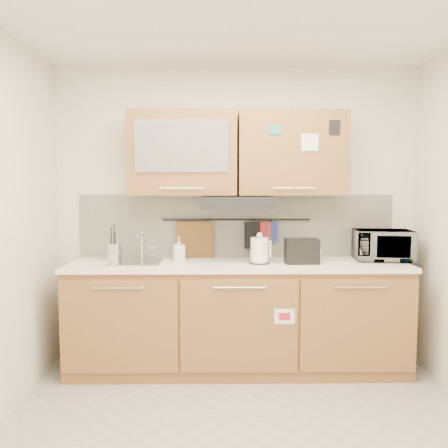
{
  "coord_description": "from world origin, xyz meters",
  "views": [
    {
      "loc": [
        -0.16,
        -2.42,
        1.55
      ],
      "look_at": [
        -0.12,
        1.05,
        1.25
      ],
      "focal_mm": 35.0,
      "sensor_mm": 36.0,
      "label": 1
    }
  ],
  "objects": [
    {
      "name": "wall_back",
      "position": [
        0.0,
        1.5,
        1.3
      ],
      "size": [
        3.2,
        0.0,
        3.2
      ],
      "primitive_type": "plane",
      "rotation": [
        1.57,
        0.0,
        0.0
      ],
      "color": "silver",
      "rests_on": "ground"
    },
    {
      "name": "base_cabinet",
      "position": [
        0.0,
        1.19,
        0.41
      ],
      "size": [
        2.8,
        0.64,
        0.88
      ],
      "color": "#935834",
      "rests_on": "floor"
    },
    {
      "name": "countertop",
      "position": [
        0.0,
        1.19,
        0.9
      ],
      "size": [
        2.82,
        0.62,
        0.04
      ],
      "primitive_type": "cube",
      "color": "white",
      "rests_on": "base_cabinet"
    },
    {
      "name": "backsplash",
      "position": [
        0.0,
        1.49,
        1.2
      ],
      "size": [
        2.8,
        0.02,
        0.56
      ],
      "primitive_type": "cube",
      "color": "silver",
      "rests_on": "countertop"
    },
    {
      "name": "upper_cabinets",
      "position": [
        -0.0,
        1.32,
        1.83
      ],
      "size": [
        1.82,
        0.37,
        0.7
      ],
      "color": "#935834",
      "rests_on": "wall_back"
    },
    {
      "name": "range_hood",
      "position": [
        0.0,
        1.25,
        1.42
      ],
      "size": [
        0.6,
        0.46,
        0.1
      ],
      "primitive_type": "cube",
      "color": "black",
      "rests_on": "upper_cabinets"
    },
    {
      "name": "sink",
      "position": [
        -0.85,
        1.21,
        0.92
      ],
      "size": [
        0.42,
        0.4,
        0.26
      ],
      "color": "silver",
      "rests_on": "countertop"
    },
    {
      "name": "utensil_rail",
      "position": [
        0.0,
        1.45,
        1.26
      ],
      "size": [
        1.3,
        0.02,
        0.02
      ],
      "primitive_type": "cylinder",
      "rotation": [
        0.0,
        1.57,
        0.0
      ],
      "color": "black",
      "rests_on": "backsplash"
    },
    {
      "name": "utensil_crock",
      "position": [
        -1.05,
        1.25,
        1.0
      ],
      "size": [
        0.14,
        0.14,
        0.31
      ],
      "rotation": [
        0.0,
        0.0,
        -0.16
      ],
      "color": "#BBBBC0",
      "rests_on": "countertop"
    },
    {
      "name": "kettle",
      "position": [
        0.18,
        1.13,
        1.02
      ],
      "size": [
        0.2,
        0.19,
        0.26
      ],
      "rotation": [
        0.0,
        0.0,
        0.39
      ],
      "color": "white",
      "rests_on": "countertop"
    },
    {
      "name": "toaster",
      "position": [
        0.53,
        1.14,
        1.02
      ],
      "size": [
        0.27,
        0.17,
        0.21
      ],
      "rotation": [
        0.0,
        0.0,
        0.01
      ],
      "color": "black",
      "rests_on": "countertop"
    },
    {
      "name": "microwave",
      "position": [
        1.25,
        1.28,
        1.05
      ],
      "size": [
        0.51,
        0.37,
        0.26
      ],
      "primitive_type": "imported",
      "rotation": [
        0.0,
        0.0,
        -0.11
      ],
      "color": "#999999",
      "rests_on": "countertop"
    },
    {
      "name": "soap_bottle",
      "position": [
        -0.5,
        1.28,
        1.02
      ],
      "size": [
        0.11,
        0.11,
        0.2
      ],
      "primitive_type": "imported",
      "rotation": [
        0.0,
        0.0,
        0.27
      ],
      "color": "#999999",
      "rests_on": "countertop"
    },
    {
      "name": "cutting_board",
      "position": [
        -0.37,
        1.44,
        1.04
      ],
      "size": [
        0.33,
        0.03,
        0.4
      ],
      "primitive_type": "cube",
      "rotation": [
        0.0,
        0.0,
        0.01
      ],
      "color": "brown",
      "rests_on": "utensil_rail"
    },
    {
      "name": "oven_mitt",
      "position": [
        0.31,
        1.44,
        1.15
      ],
      "size": [
        0.11,
        0.04,
        0.18
      ],
      "primitive_type": "cube",
      "rotation": [
        0.0,
        0.0,
        0.15
      ],
      "color": "navy",
      "rests_on": "utensil_rail"
    },
    {
      "name": "dark_pouch",
      "position": [
        0.15,
        1.44,
        1.12
      ],
      "size": [
        0.16,
        0.08,
        0.24
      ],
      "primitive_type": "cube",
      "rotation": [
        0.0,
        0.0,
        0.26
      ],
      "color": "black",
      "rests_on": "utensil_rail"
    },
    {
      "name": "pot_holder",
      "position": [
        0.24,
        1.44,
        1.15
      ],
      "size": [
        0.14,
        0.05,
        0.17
      ],
      "primitive_type": "cube",
      "rotation": [
        0.0,
        0.0,
        -0.24
      ],
      "color": "red",
      "rests_on": "utensil_rail"
    }
  ]
}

